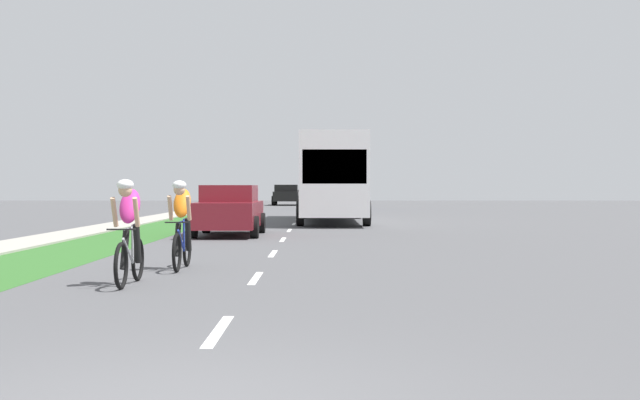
{
  "coord_description": "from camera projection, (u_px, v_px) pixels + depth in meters",
  "views": [
    {
      "loc": [
        1.03,
        -5.08,
        1.47
      ],
      "look_at": [
        0.93,
        20.2,
        1.05
      ],
      "focal_mm": 44.67,
      "sensor_mm": 36.0,
      "label": 1
    }
  ],
  "objects": [
    {
      "name": "sidewalk_concrete",
      "position": [
        83.0,
        233.0,
        25.13
      ],
      "size": [
        1.58,
        70.0,
        0.1
      ],
      "primitive_type": "cube",
      "color": "#9E998E",
      "rests_on": "ground_plane"
    },
    {
      "name": "cyclist_trailing",
      "position": [
        185.0,
        224.0,
        14.1
      ],
      "size": [
        0.42,
        1.72,
        1.58
      ],
      "color": "black",
      "rests_on": "ground_plane"
    },
    {
      "name": "sedan_maroon",
      "position": [
        233.0,
        210.0,
        24.02
      ],
      "size": [
        1.98,
        4.3,
        1.52
      ],
      "color": "maroon",
      "rests_on": "ground_plane"
    },
    {
      "name": "cyclist_lead",
      "position": [
        133.0,
        231.0,
        11.85
      ],
      "size": [
        0.42,
        1.72,
        1.58
      ],
      "color": "black",
      "rests_on": "ground_plane"
    },
    {
      "name": "ground_plane",
      "position": [
        291.0,
        233.0,
        25.1
      ],
      "size": [
        120.0,
        120.0,
        0.0
      ],
      "primitive_type": "plane",
      "color": "#4C4C4F"
    },
    {
      "name": "grass_verge",
      "position": [
        145.0,
        233.0,
        25.12
      ],
      "size": [
        2.37,
        70.0,
        0.01
      ],
      "primitive_type": "cube",
      "color": "#2D6026",
      "rests_on": "ground_plane"
    },
    {
      "name": "bus_white",
      "position": [
        335.0,
        175.0,
        33.53
      ],
      "size": [
        2.78,
        11.6,
        3.48
      ],
      "color": "silver",
      "rests_on": "ground_plane"
    },
    {
      "name": "lane_markings_center",
      "position": [
        295.0,
        227.0,
        29.1
      ],
      "size": [
        0.12,
        53.13,
        0.01
      ],
      "color": "white",
      "rests_on": "ground_plane"
    },
    {
      "name": "suv_blue",
      "position": [
        334.0,
        195.0,
        51.87
      ],
      "size": [
        2.15,
        4.7,
        1.79
      ],
      "color": "#23389E",
      "rests_on": "ground_plane"
    },
    {
      "name": "pickup_black",
      "position": [
        290.0,
        195.0,
        63.82
      ],
      "size": [
        2.22,
        5.1,
        1.64
      ],
      "color": "black",
      "rests_on": "ground_plane"
    }
  ]
}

